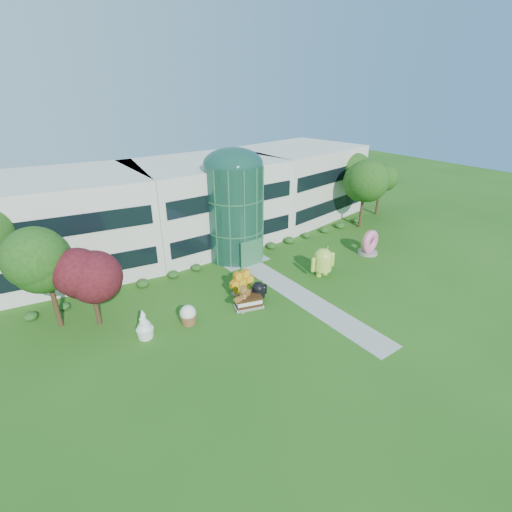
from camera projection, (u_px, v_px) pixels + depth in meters
ground at (312, 303)px, 31.57m from camera, size 140.00×140.00×0.00m
building at (206, 201)px, 42.85m from camera, size 46.00×15.00×9.30m
atrium at (234, 212)px, 38.33m from camera, size 6.00×6.00×9.80m
walkway at (296, 293)px, 33.03m from camera, size 2.40×20.00×0.04m
tree_red at (93, 290)px, 27.60m from camera, size 4.00×4.00×6.00m
trees_backdrop at (229, 216)px, 39.36m from camera, size 52.00×8.00×8.40m
android_green at (323, 260)px, 35.51m from camera, size 3.05×2.18×3.27m
android_black at (258, 290)px, 31.50m from camera, size 1.84×1.24×2.09m
donut at (369, 242)px, 40.27m from camera, size 2.81×1.62×2.77m
gingerbread at (243, 297)px, 30.28m from camera, size 2.59×1.63×2.23m
ice_cream_sandwich at (249, 302)px, 30.77m from camera, size 2.61×1.82×1.06m
honeycomb at (242, 283)px, 32.68m from camera, size 2.64×1.04×2.04m
froyo at (144, 324)px, 26.84m from camera, size 1.72×1.72×2.32m
cupcake at (188, 315)px, 28.55m from camera, size 1.45×1.45×1.61m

